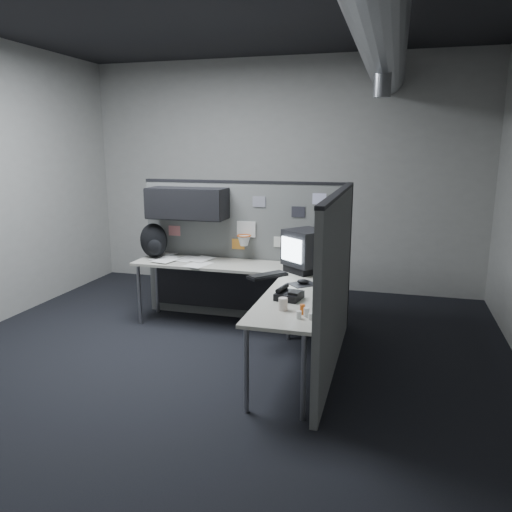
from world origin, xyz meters
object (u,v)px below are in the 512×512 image
(desk, at_px, (249,282))
(keyboard, at_px, (267,275))
(phone, at_px, (289,295))
(backpack, at_px, (154,241))
(monitor, at_px, (306,250))

(desk, relative_size, keyboard, 5.54)
(keyboard, bearing_deg, phone, -66.57)
(phone, relative_size, backpack, 0.63)
(desk, distance_m, monitor, 0.69)
(monitor, xyz_separation_m, backpack, (-1.83, 0.18, -0.03))
(desk, distance_m, backpack, 1.34)
(monitor, distance_m, phone, 1.00)
(desk, distance_m, phone, 1.03)
(monitor, bearing_deg, desk, -170.88)
(desk, height_order, monitor, monitor)
(monitor, bearing_deg, keyboard, -141.90)
(keyboard, bearing_deg, monitor, 39.63)
(keyboard, bearing_deg, backpack, 156.40)
(monitor, distance_m, backpack, 1.84)
(monitor, bearing_deg, backpack, 167.99)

